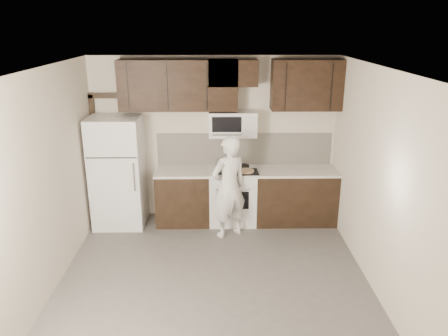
{
  "coord_description": "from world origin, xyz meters",
  "views": [
    {
      "loc": [
        0.06,
        -4.77,
        3.19
      ],
      "look_at": [
        0.14,
        0.9,
        1.29
      ],
      "focal_mm": 35.0,
      "sensor_mm": 36.0,
      "label": 1
    }
  ],
  "objects_px": {
    "refrigerator": "(118,172)",
    "person": "(229,187)",
    "microwave": "(233,124)",
    "stove": "(233,195)"
  },
  "relations": [
    {
      "from": "refrigerator",
      "to": "person",
      "type": "xyz_separation_m",
      "value": [
        1.78,
        -0.46,
        -0.09
      ]
    },
    {
      "from": "microwave",
      "to": "refrigerator",
      "type": "xyz_separation_m",
      "value": [
        -1.85,
        -0.17,
        -0.75
      ]
    },
    {
      "from": "stove",
      "to": "refrigerator",
      "type": "xyz_separation_m",
      "value": [
        -1.85,
        -0.05,
        0.44
      ]
    },
    {
      "from": "microwave",
      "to": "refrigerator",
      "type": "bearing_deg",
      "value": -174.85
    },
    {
      "from": "stove",
      "to": "microwave",
      "type": "xyz_separation_m",
      "value": [
        -0.0,
        0.12,
        1.19
      ]
    },
    {
      "from": "person",
      "to": "microwave",
      "type": "bearing_deg",
      "value": -126.99
    },
    {
      "from": "refrigerator",
      "to": "person",
      "type": "distance_m",
      "value": 1.84
    },
    {
      "from": "person",
      "to": "stove",
      "type": "bearing_deg",
      "value": -128.56
    },
    {
      "from": "stove",
      "to": "microwave",
      "type": "relative_size",
      "value": 1.24
    },
    {
      "from": "stove",
      "to": "microwave",
      "type": "distance_m",
      "value": 1.2
    }
  ]
}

